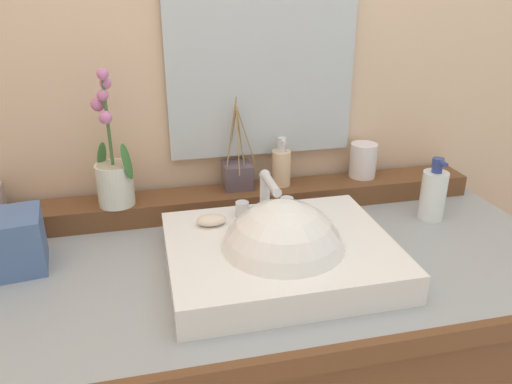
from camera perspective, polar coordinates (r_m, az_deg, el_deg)
wall_back at (r=1.43m, az=-5.60°, el=18.18°), size 3.02×0.20×2.64m
back_ledge at (r=1.37m, az=-3.87°, el=-1.07°), size 1.42×0.11×0.06m
sink_basin at (r=1.10m, az=2.89°, el=-7.61°), size 0.48×0.40×0.29m
soap_bar at (r=1.16m, az=-5.07°, el=-3.21°), size 0.07×0.04×0.02m
potted_plant at (r=1.30m, az=-15.87°, el=2.17°), size 0.10×0.09×0.34m
soap_dispenser at (r=1.38m, az=2.89°, el=2.92°), size 0.05×0.06×0.14m
tumbler_cup at (r=1.47m, az=12.06°, el=3.55°), size 0.08×0.08×0.10m
reed_diffuser at (r=1.37m, az=-2.12°, el=2.00°), size 0.09×0.12×0.25m
lotion_bottle at (r=1.39m, az=19.48°, el=-0.18°), size 0.07×0.07×0.17m
tissue_box at (r=1.21m, az=-25.98°, el=-5.16°), size 0.15×0.15×0.13m
mirror at (r=1.35m, az=0.70°, el=14.73°), size 0.50×0.02×0.51m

